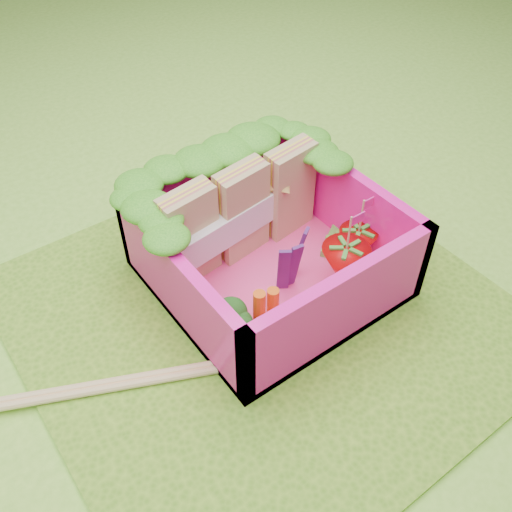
{
  "coord_description": "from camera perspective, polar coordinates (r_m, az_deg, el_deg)",
  "views": [
    {
      "loc": [
        -1.32,
        -1.74,
        2.6
      ],
      "look_at": [
        0.1,
        0.19,
        0.28
      ],
      "focal_mm": 40.0,
      "sensor_mm": 36.0,
      "label": 1
    }
  ],
  "objects": [
    {
      "name": "snap_peas",
      "position": [
        3.67,
        8.85,
        0.71
      ],
      "size": [
        0.32,
        0.44,
        0.05
      ],
      "color": "green",
      "rests_on": "bento_floor"
    },
    {
      "name": "placemat",
      "position": [
        3.38,
        0.48,
        -5.7
      ],
      "size": [
        2.6,
        2.6,
        0.03
      ],
      "primitive_type": "cube",
      "color": "#558D1F",
      "rests_on": "ground"
    },
    {
      "name": "carrot_sticks",
      "position": [
        3.14,
        0.94,
        -5.25
      ],
      "size": [
        0.18,
        0.09,
        0.29
      ],
      "color": "orange",
      "rests_on": "bento_floor"
    },
    {
      "name": "bento_box",
      "position": [
        3.36,
        1.39,
        1.02
      ],
      "size": [
        1.3,
        1.3,
        0.55
      ],
      "color": "#FF159B",
      "rests_on": "placemat"
    },
    {
      "name": "strawberry_left",
      "position": [
        3.38,
        8.81,
        -1.01
      ],
      "size": [
        0.29,
        0.29,
        0.53
      ],
      "color": "#BC0B0B",
      "rests_on": "bento_floor"
    },
    {
      "name": "purple_wedges",
      "position": [
        3.31,
        3.61,
        -0.66
      ],
      "size": [
        0.23,
        0.12,
        0.38
      ],
      "color": "#501958",
      "rests_on": "bento_floor"
    },
    {
      "name": "strawberry_right",
      "position": [
        3.56,
        10.03,
        1.07
      ],
      "size": [
        0.24,
        0.24,
        0.48
      ],
      "color": "#BC0B0B",
      "rests_on": "bento_floor"
    },
    {
      "name": "lettuce_ruffle",
      "position": [
        3.43,
        -3.1,
        9.2
      ],
      "size": [
        1.43,
        0.76,
        0.11
      ],
      "color": "#267B16",
      "rests_on": "bento_box"
    },
    {
      "name": "chopsticks",
      "position": [
        3.16,
        -17.65,
        -12.75
      ],
      "size": [
        2.31,
        1.08,
        0.05
      ],
      "color": "#E5B57D",
      "rests_on": "placemat"
    },
    {
      "name": "ground",
      "position": [
        3.39,
        0.48,
        -5.86
      ],
      "size": [
        14.0,
        14.0,
        0.0
      ],
      "primitive_type": "plane",
      "color": "#79BE35",
      "rests_on": "ground"
    },
    {
      "name": "bento_floor",
      "position": [
        3.53,
        1.32,
        -1.95
      ],
      "size": [
        1.3,
        1.3,
        0.05
      ],
      "primitive_type": "cube",
      "color": "#FD408C",
      "rests_on": "placemat"
    },
    {
      "name": "sandwich_stack",
      "position": [
        3.48,
        -1.34,
        4.48
      ],
      "size": [
        1.11,
        0.31,
        0.61
      ],
      "color": "tan",
      "rests_on": "bento_floor"
    },
    {
      "name": "broccoli",
      "position": [
        3.01,
        -1.99,
        -6.91
      ],
      "size": [
        0.34,
        0.34,
        0.26
      ],
      "color": "#629749",
      "rests_on": "bento_floor"
    }
  ]
}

